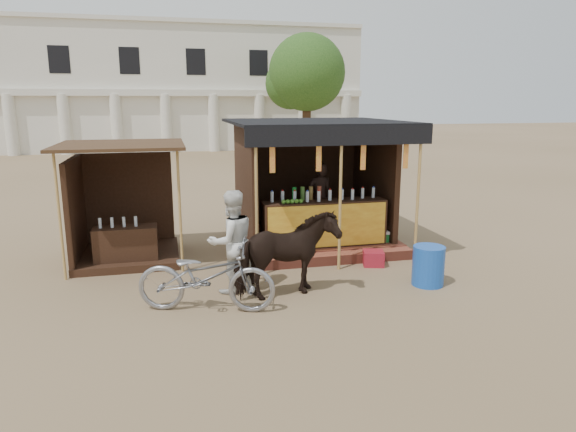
% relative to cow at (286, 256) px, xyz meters
% --- Properties ---
extents(ground, '(120.00, 120.00, 0.00)m').
position_rel_cow_xyz_m(ground, '(0.32, -0.38, -0.72)').
color(ground, '#846B4C').
rests_on(ground, ground).
extents(main_stall, '(3.60, 3.61, 2.78)m').
position_rel_cow_xyz_m(main_stall, '(1.33, 2.97, 0.30)').
color(main_stall, brown).
rests_on(main_stall, ground).
extents(secondary_stall, '(2.40, 2.40, 2.38)m').
position_rel_cow_xyz_m(secondary_stall, '(-2.85, 2.85, 0.13)').
color(secondary_stall, '#341D12').
rests_on(secondary_stall, ground).
extents(cow, '(1.83, 1.12, 1.44)m').
position_rel_cow_xyz_m(cow, '(0.00, 0.00, 0.00)').
color(cow, black).
rests_on(cow, ground).
extents(motorbike, '(2.25, 1.33, 1.12)m').
position_rel_cow_xyz_m(motorbike, '(-1.33, -0.26, -0.16)').
color(motorbike, gray).
rests_on(motorbike, ground).
extents(bystander, '(1.02, 0.91, 1.75)m').
position_rel_cow_xyz_m(bystander, '(-0.83, 0.48, 0.16)').
color(bystander, silver).
rests_on(bystander, ground).
extents(blue_barrel, '(0.68, 0.68, 0.70)m').
position_rel_cow_xyz_m(blue_barrel, '(2.57, -0.01, -0.37)').
color(blue_barrel, '#174CB0').
rests_on(blue_barrel, ground).
extents(red_crate, '(0.49, 0.48, 0.29)m').
position_rel_cow_xyz_m(red_crate, '(2.07, 1.24, -0.57)').
color(red_crate, maroon).
rests_on(red_crate, ground).
extents(cooler, '(0.67, 0.49, 0.46)m').
position_rel_cow_xyz_m(cooler, '(2.44, 2.22, -0.49)').
color(cooler, '#1A752C').
rests_on(cooler, ground).
extents(background_building, '(26.00, 7.45, 8.18)m').
position_rel_cow_xyz_m(background_building, '(-1.68, 29.56, 3.26)').
color(background_building, silver).
rests_on(background_building, ground).
extents(tree, '(4.50, 4.40, 7.00)m').
position_rel_cow_xyz_m(tree, '(6.13, 21.76, 3.91)').
color(tree, '#382314').
rests_on(tree, ground).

